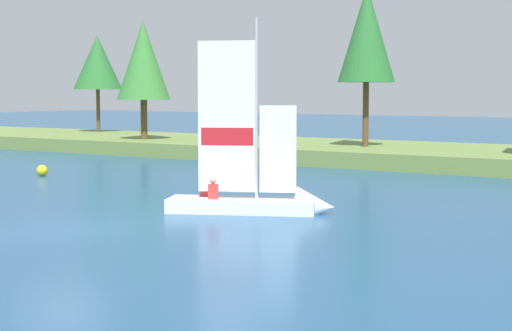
{
  "coord_description": "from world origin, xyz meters",
  "views": [
    {
      "loc": [
        16.6,
        -15.48,
        3.69
      ],
      "look_at": [
        1.08,
        7.7,
        1.2
      ],
      "focal_mm": 58.86,
      "sensor_mm": 36.0,
      "label": 1
    }
  ],
  "objects_px": {
    "channel_buoy": "(42,170)",
    "shoreline_tree_left": "(97,63)",
    "shoreline_tree_midleft": "(143,61)",
    "sailboat": "(267,199)",
    "shoreline_tree_centre": "(367,34)"
  },
  "relations": [
    {
      "from": "shoreline_tree_centre",
      "to": "sailboat",
      "type": "bearing_deg",
      "value": -72.53
    },
    {
      "from": "shoreline_tree_midleft",
      "to": "shoreline_tree_centre",
      "type": "relative_size",
      "value": 0.85
    },
    {
      "from": "shoreline_tree_midleft",
      "to": "channel_buoy",
      "type": "bearing_deg",
      "value": -66.74
    },
    {
      "from": "shoreline_tree_left",
      "to": "shoreline_tree_centre",
      "type": "distance_m",
      "value": 23.04
    },
    {
      "from": "shoreline_tree_centre",
      "to": "channel_buoy",
      "type": "bearing_deg",
      "value": -120.35
    },
    {
      "from": "channel_buoy",
      "to": "shoreline_tree_left",
      "type": "bearing_deg",
      "value": 128.38
    },
    {
      "from": "sailboat",
      "to": "shoreline_tree_midleft",
      "type": "bearing_deg",
      "value": 114.37
    },
    {
      "from": "channel_buoy",
      "to": "shoreline_tree_midleft",
      "type": "bearing_deg",
      "value": 113.26
    },
    {
      "from": "shoreline_tree_centre",
      "to": "shoreline_tree_left",
      "type": "bearing_deg",
      "value": 170.71
    },
    {
      "from": "shoreline_tree_midleft",
      "to": "shoreline_tree_left",
      "type": "bearing_deg",
      "value": 149.88
    },
    {
      "from": "shoreline_tree_midleft",
      "to": "channel_buoy",
      "type": "xyz_separation_m",
      "value": [
        5.59,
        -13.01,
        -5.23
      ]
    },
    {
      "from": "sailboat",
      "to": "shoreline_tree_left",
      "type": "bearing_deg",
      "value": 117.26
    },
    {
      "from": "shoreline_tree_left",
      "to": "shoreline_tree_midleft",
      "type": "height_order",
      "value": "shoreline_tree_midleft"
    },
    {
      "from": "sailboat",
      "to": "channel_buoy",
      "type": "distance_m",
      "value": 14.62
    },
    {
      "from": "shoreline_tree_left",
      "to": "channel_buoy",
      "type": "xyz_separation_m",
      "value": [
        14.31,
        -18.07,
        -5.42
      ]
    }
  ]
}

